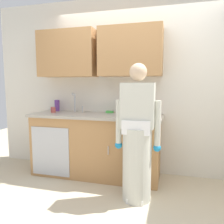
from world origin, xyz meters
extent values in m
plane|color=beige|center=(0.00, 0.00, 0.00)|extent=(9.00, 9.00, 0.00)
cube|color=silver|center=(0.00, 1.05, 1.35)|extent=(4.80, 0.10, 2.70)
cube|color=#B27F4C|center=(-1.04, 0.83, 1.85)|extent=(0.91, 0.34, 0.70)
cube|color=#B27F4C|center=(-0.05, 0.83, 1.85)|extent=(0.91, 0.34, 0.70)
cube|color=#B27F4C|center=(-0.55, 0.70, 0.45)|extent=(1.90, 0.60, 0.90)
cube|color=#B7BABF|center=(-1.15, 0.39, 0.41)|extent=(0.60, 0.01, 0.72)
cylinder|color=silver|center=(-0.27, 0.39, 0.50)|extent=(0.01, 0.01, 0.12)
cylinder|color=silver|center=(0.16, 0.39, 0.50)|extent=(0.01, 0.01, 0.12)
cube|color=#A8A093|center=(-0.55, 0.70, 0.92)|extent=(1.96, 0.66, 0.04)
cube|color=#B7BABF|center=(-0.91, 0.70, 0.92)|extent=(0.50, 0.36, 0.03)
cylinder|color=#B7BABF|center=(-0.95, 0.85, 1.09)|extent=(0.02, 0.02, 0.30)
sphere|color=#B7BABF|center=(-0.95, 0.79, 1.23)|extent=(0.04, 0.04, 0.04)
cylinder|color=#B7BABF|center=(-0.82, 0.85, 0.99)|extent=(0.02, 0.02, 0.10)
cube|color=white|center=(0.17, 0.11, 0.03)|extent=(0.20, 0.26, 0.06)
cylinder|color=beige|center=(0.17, 0.13, 0.44)|extent=(0.34, 0.34, 0.88)
cube|color=beige|center=(0.17, 0.13, 1.14)|extent=(0.38, 0.22, 0.52)
sphere|color=#D2B08D|center=(0.17, 0.13, 1.52)|extent=(0.20, 0.20, 0.20)
cube|color=white|center=(0.17, 0.01, 0.90)|extent=(0.32, 0.04, 0.16)
cylinder|color=beige|center=(-0.06, 0.15, 0.93)|extent=(0.07, 0.07, 0.55)
sphere|color=#1E8CCC|center=(-0.06, 0.15, 0.65)|extent=(0.09, 0.09, 0.09)
cylinder|color=beige|center=(0.40, 0.15, 0.93)|extent=(0.07, 0.07, 0.55)
sphere|color=#1E8CCC|center=(0.40, 0.15, 0.65)|extent=(0.09, 0.09, 0.09)
cylinder|color=#66388C|center=(-1.29, 0.89, 1.03)|extent=(0.08, 0.08, 0.19)
cylinder|color=#66388C|center=(-0.21, 0.86, 1.02)|extent=(0.07, 0.07, 0.17)
cylinder|color=#E05933|center=(0.25, 0.92, 1.05)|extent=(0.06, 0.06, 0.22)
cylinder|color=#B24C47|center=(-1.26, 0.71, 0.98)|extent=(0.08, 0.08, 0.09)
cube|color=silver|center=(-0.06, 0.73, 0.94)|extent=(0.24, 0.06, 0.01)
cube|color=#4CBF4C|center=(-0.39, 0.90, 0.96)|extent=(0.11, 0.07, 0.03)
camera|label=1|loc=(0.55, -2.39, 1.38)|focal=35.42mm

